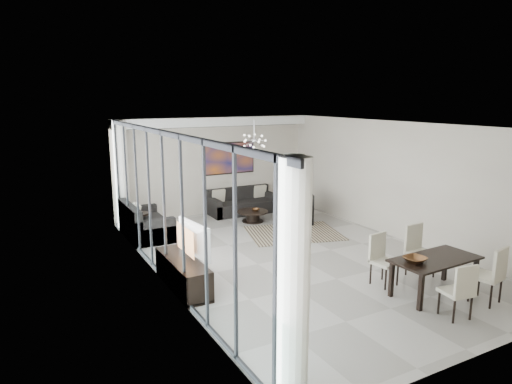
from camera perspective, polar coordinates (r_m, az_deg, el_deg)
room_shell at (r=10.11m, az=7.33°, el=0.16°), size 6.00×9.00×2.90m
window_wall at (r=8.63m, az=-10.86°, el=-1.84°), size 0.37×8.95×2.90m
soffit at (r=13.45m, az=-5.06°, el=8.76°), size 5.98×0.40×0.26m
painting at (r=13.91m, az=-3.36°, el=4.25°), size 1.68×0.04×0.98m
chandelier at (r=11.99m, az=-0.23°, el=6.43°), size 0.66×0.66×0.71m
rug at (r=11.94m, az=4.73°, el=-5.12°), size 2.71×2.33×0.01m
coffee_table at (r=12.94m, az=-0.42°, el=-2.97°), size 0.88×0.88×0.31m
bowl_coffee at (r=12.89m, az=-0.04°, el=-2.24°), size 0.25×0.25×0.07m
sofa_main at (r=13.90m, az=-1.73°, el=-1.58°), size 2.08×0.85×0.76m
loveseat at (r=11.84m, az=-13.79°, el=-4.10°), size 0.99×1.75×0.88m
armchair at (r=12.96m, az=4.90°, el=-2.46°), size 1.27×1.30×0.85m
side_table at (r=11.95m, az=-14.20°, el=-3.46°), size 0.43×0.43×0.59m
tv_console at (r=8.66m, az=-9.13°, el=-10.00°), size 0.50×1.78×0.56m
television at (r=8.57m, az=-8.42°, el=-5.94°), size 0.28×1.13×0.65m
dining_table at (r=8.76m, az=21.47°, el=-8.24°), size 1.66×0.88×0.68m
dining_chair_sw at (r=7.98m, az=24.22°, el=-10.89°), size 0.49×0.49×0.93m
dining_chair_se at (r=8.76m, az=27.49°, el=-8.82°), size 0.55×0.55×1.02m
dining_chair_nw at (r=8.96m, az=15.36°, el=-7.64°), size 0.50×0.50×0.97m
dining_chair_ne at (r=9.58m, az=19.52°, el=-6.44°), size 0.49×0.49×1.01m
bowl_dining at (r=8.40m, az=19.24°, el=-7.97°), size 0.41×0.41×0.09m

